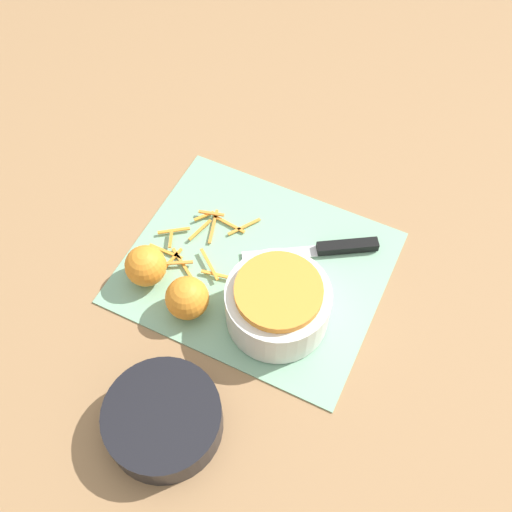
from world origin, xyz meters
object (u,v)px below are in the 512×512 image
object	(u,v)px
bowl_speckled	(278,303)
bowl_dark	(165,420)
orange_left	(187,298)
orange_right	(146,266)
knife	(334,248)

from	to	relation	value
bowl_speckled	bowl_dark	xyz separation A→B (m)	(0.07, 0.23, -0.02)
orange_left	orange_right	size ratio (longest dim) A/B	1.02
bowl_speckled	orange_left	xyz separation A→B (m)	(0.13, 0.05, -0.01)
bowl_speckled	bowl_dark	distance (m)	0.24
bowl_dark	orange_right	distance (m)	0.26
bowl_dark	knife	world-z (taller)	bowl_dark
bowl_dark	orange_right	xyz separation A→B (m)	(0.15, -0.20, 0.01)
bowl_speckled	orange_right	size ratio (longest dim) A/B	2.40
orange_left	bowl_dark	bearing A→B (deg)	109.64
knife	orange_right	bearing A→B (deg)	3.75
bowl_speckled	knife	bearing A→B (deg)	-102.08
knife	orange_left	size ratio (longest dim) A/B	3.02
bowl_dark	bowl_speckled	bearing A→B (deg)	-106.94
bowl_speckled	orange_left	size ratio (longest dim) A/B	2.35
bowl_dark	knife	size ratio (longest dim) A/B	0.80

